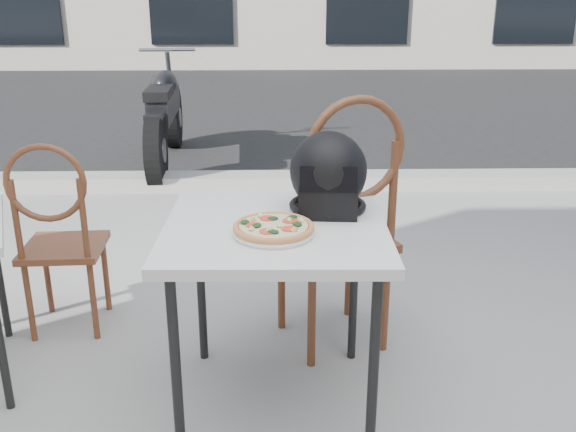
{
  "coord_description": "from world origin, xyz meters",
  "views": [
    {
      "loc": [
        -0.13,
        -2.01,
        1.54
      ],
      "look_at": [
        -0.09,
        0.08,
        0.8
      ],
      "focal_mm": 40.0,
      "sensor_mm": 36.0,
      "label": 1
    }
  ],
  "objects_px": {
    "cafe_chair_side": "(57,229)",
    "cafe_table_main": "(276,241)",
    "helmet": "(328,176)",
    "cafe_chair_main": "(342,213)",
    "pizza": "(274,227)",
    "motorcycle": "(165,117)",
    "plate": "(274,233)"
  },
  "relations": [
    {
      "from": "motorcycle",
      "to": "cafe_chair_main",
      "type": "bearing_deg",
      "value": -71.15
    },
    {
      "from": "cafe_chair_side",
      "to": "motorcycle",
      "type": "relative_size",
      "value": 0.46
    },
    {
      "from": "cafe_chair_side",
      "to": "motorcycle",
      "type": "height_order",
      "value": "motorcycle"
    },
    {
      "from": "plate",
      "to": "pizza",
      "type": "xyz_separation_m",
      "value": [
        -0.0,
        0.0,
        0.02
      ]
    },
    {
      "from": "cafe_table_main",
      "to": "cafe_chair_main",
      "type": "relative_size",
      "value": 0.69
    },
    {
      "from": "motorcycle",
      "to": "pizza",
      "type": "bearing_deg",
      "value": -77.97
    },
    {
      "from": "plate",
      "to": "helmet",
      "type": "bearing_deg",
      "value": 51.59
    },
    {
      "from": "plate",
      "to": "cafe_chair_side",
      "type": "relative_size",
      "value": 0.33
    },
    {
      "from": "cafe_table_main",
      "to": "cafe_chair_side",
      "type": "bearing_deg",
      "value": 149.5
    },
    {
      "from": "cafe_chair_main",
      "to": "cafe_chair_side",
      "type": "xyz_separation_m",
      "value": [
        -1.26,
        0.17,
        -0.12
      ]
    },
    {
      "from": "cafe_table_main",
      "to": "cafe_chair_main",
      "type": "distance_m",
      "value": 0.5
    },
    {
      "from": "plate",
      "to": "cafe_chair_main",
      "type": "relative_size",
      "value": 0.26
    },
    {
      "from": "cafe_chair_main",
      "to": "pizza",
      "type": "bearing_deg",
      "value": 40.39
    },
    {
      "from": "plate",
      "to": "helmet",
      "type": "relative_size",
      "value": 0.94
    },
    {
      "from": "plate",
      "to": "helmet",
      "type": "xyz_separation_m",
      "value": [
        0.2,
        0.26,
        0.12
      ]
    },
    {
      "from": "cafe_chair_main",
      "to": "motorcycle",
      "type": "bearing_deg",
      "value": -88.84
    },
    {
      "from": "plate",
      "to": "cafe_table_main",
      "type": "bearing_deg",
      "value": 86.35
    },
    {
      "from": "cafe_table_main",
      "to": "cafe_chair_main",
      "type": "bearing_deg",
      "value": 55.32
    },
    {
      "from": "helmet",
      "to": "cafe_chair_main",
      "type": "height_order",
      "value": "cafe_chair_main"
    },
    {
      "from": "plate",
      "to": "cafe_chair_main",
      "type": "distance_m",
      "value": 0.6
    },
    {
      "from": "cafe_chair_main",
      "to": "cafe_chair_side",
      "type": "bearing_deg",
      "value": -27.85
    },
    {
      "from": "cafe_table_main",
      "to": "pizza",
      "type": "height_order",
      "value": "pizza"
    },
    {
      "from": "cafe_chair_side",
      "to": "cafe_table_main",
      "type": "bearing_deg",
      "value": 146.84
    },
    {
      "from": "helmet",
      "to": "pizza",
      "type": "bearing_deg",
      "value": -123.82
    },
    {
      "from": "pizza",
      "to": "cafe_chair_main",
      "type": "bearing_deg",
      "value": 60.68
    },
    {
      "from": "plate",
      "to": "pizza",
      "type": "relative_size",
      "value": 0.84
    },
    {
      "from": "cafe_table_main",
      "to": "cafe_chair_main",
      "type": "xyz_separation_m",
      "value": [
        0.28,
        0.41,
        -0.04
      ]
    },
    {
      "from": "helmet",
      "to": "motorcycle",
      "type": "distance_m",
      "value": 3.71
    },
    {
      "from": "plate",
      "to": "pizza",
      "type": "height_order",
      "value": "pizza"
    },
    {
      "from": "plate",
      "to": "helmet",
      "type": "height_order",
      "value": "helmet"
    },
    {
      "from": "helmet",
      "to": "cafe_chair_side",
      "type": "xyz_separation_m",
      "value": [
        -1.18,
        0.43,
        -0.36
      ]
    },
    {
      "from": "helmet",
      "to": "cafe_chair_main",
      "type": "xyz_separation_m",
      "value": [
        0.09,
        0.26,
        -0.24
      ]
    }
  ]
}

